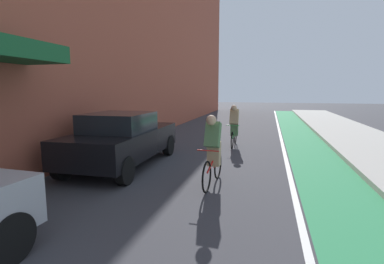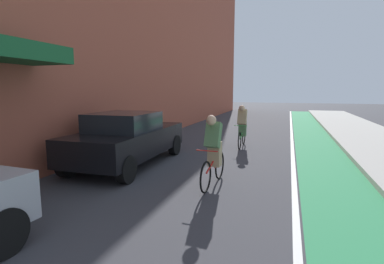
# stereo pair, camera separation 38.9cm
# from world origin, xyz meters

# --- Properties ---
(ground_plane) EXTENTS (80.52, 80.52, 0.00)m
(ground_plane) POSITION_xyz_m (0.00, 14.30, 0.00)
(ground_plane) COLOR #38383D
(bike_lane_paint) EXTENTS (1.60, 36.60, 0.00)m
(bike_lane_paint) POSITION_xyz_m (2.86, 16.30, 0.00)
(bike_lane_paint) COLOR #2D8451
(bike_lane_paint) RESTS_ON ground
(lane_divider_stripe) EXTENTS (0.12, 36.60, 0.00)m
(lane_divider_stripe) POSITION_xyz_m (1.96, 16.30, 0.00)
(lane_divider_stripe) COLOR white
(lane_divider_stripe) RESTS_ON ground
(sidewalk_right) EXTENTS (3.17, 36.60, 0.14)m
(sidewalk_right) POSITION_xyz_m (5.25, 16.30, 0.07)
(sidewalk_right) COLOR #A8A59E
(sidewalk_right) RESTS_ON ground
(building_facade_left) EXTENTS (4.15, 36.60, 12.18)m
(building_facade_left) POSITION_xyz_m (-5.46, 16.29, 6.08)
(building_facade_left) COLOR #9E4C38
(building_facade_left) RESTS_ON ground
(parked_sedan_black) EXTENTS (1.96, 4.32, 1.53)m
(parked_sedan_black) POSITION_xyz_m (-2.61, 10.55, 0.78)
(parked_sedan_black) COLOR black
(parked_sedan_black) RESTS_ON ground
(cyclist_mid) EXTENTS (0.48, 1.73, 1.62)m
(cyclist_mid) POSITION_xyz_m (0.20, 9.52, 0.81)
(cyclist_mid) COLOR black
(cyclist_mid) RESTS_ON ground
(cyclist_trailing) EXTENTS (0.48, 1.70, 1.60)m
(cyclist_trailing) POSITION_xyz_m (0.13, 14.23, 0.85)
(cyclist_trailing) COLOR black
(cyclist_trailing) RESTS_ON ground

